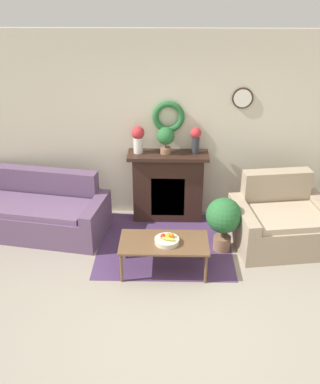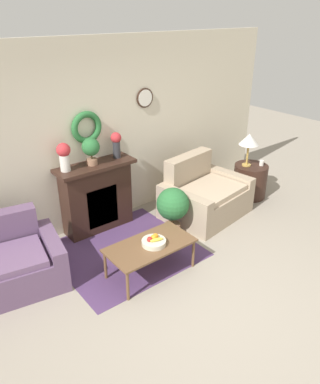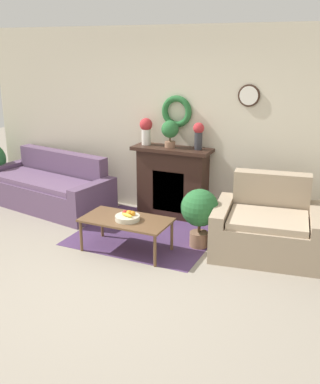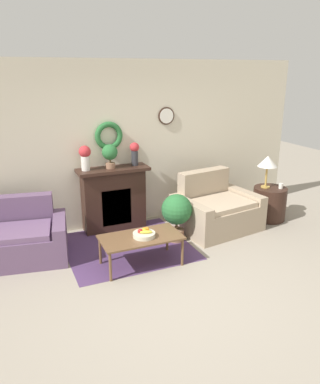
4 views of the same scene
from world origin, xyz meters
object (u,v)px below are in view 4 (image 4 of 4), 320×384
Objects in this scene: table_lamp at (268,162)px; vase_on_mantel_right at (135,152)px; fireplace at (114,198)px; coffee_table at (141,239)px; potted_plant_floor_by_loveseat at (177,212)px; mug at (281,186)px; potted_plant_on_mantel at (110,154)px; loveseat_right at (216,210)px; fruit_bowl at (144,234)px; side_table_by_loveseat at (269,203)px; vase_on_mantel_left at (85,156)px.

vase_on_mantel_right reaches higher than table_lamp.
fireplace reaches higher than coffee_table.
potted_plant_floor_by_loveseat is at bearing -67.93° from vase_on_mantel_right.
table_lamp is 0.48m from mug.
vase_on_mantel_right is at bearing 2.73° from potted_plant_on_mantel.
loveseat_right reaches higher than potted_plant_floor_by_loveseat.
potted_plant_floor_by_loveseat is (-0.81, -0.19, 0.16)m from loveseat_right.
fireplace is 1.35m from coffee_table.
fruit_bowl is at bearing -89.94° from fireplace.
loveseat_right is 0.85m from potted_plant_floor_by_loveseat.
side_table_by_loveseat is 0.77× the size of potted_plant_floor_by_loveseat.
fruit_bowl is 1.65m from vase_on_mantel_left.
fireplace reaches higher than side_table_by_loveseat.
side_table_by_loveseat is 6.31× the size of mug.
fireplace is at bearing -179.16° from vase_on_mantel_right.
fireplace is at bearing -0.76° from vase_on_mantel_left.
table_lamp is at bearing 15.78° from fruit_bowl.
coffee_table is 0.09m from fruit_bowl.
loveseat_right is 1.25m from mug.
mug is (0.20, -0.16, -0.41)m from table_lamp.
table_lamp is 1.91m from potted_plant_floor_by_loveseat.
side_table_by_loveseat is at bearing -38.66° from table_lamp.
vase_on_mantel_right reaches higher than fruit_bowl.
fireplace is at bearing 90.06° from fruit_bowl.
potted_plant_on_mantel reaches higher than coffee_table.
vase_on_mantel_right is (0.42, 1.35, 0.88)m from coffee_table.
mug is (1.21, -0.14, 0.31)m from loveseat_right.
vase_on_mantel_right is at bearing 0.00° from vase_on_mantel_left.
fireplace is 1.13m from potted_plant_floor_by_loveseat.
side_table_by_loveseat is 2.92m from potted_plant_on_mantel.
vase_on_mantel_left is 0.52× the size of potted_plant_floor_by_loveseat.
table_lamp is 6.11× the size of mug.
coffee_table is (-0.04, -1.35, -0.15)m from fireplace.
side_table_by_loveseat is 1.53× the size of vase_on_mantel_right.
coffee_table is at bearing -107.22° from vase_on_mantel_right.
vase_on_mantel_left is (-2.98, 0.66, 0.24)m from table_lamp.
coffee_table is 1.60m from potted_plant_on_mantel.
vase_on_mantel_left is (-1.97, 0.67, 0.95)m from loveseat_right.
potted_plant_floor_by_loveseat is at bearing 32.35° from coffee_table.
potted_plant_on_mantel is (-2.59, 0.64, 0.25)m from table_lamp.
side_table_by_loveseat reaches higher than fruit_bowl.
mug is at bearing 11.56° from fruit_bowl.
coffee_table is at bearing -91.55° from fireplace.
coffee_table is at bearing -164.98° from table_lamp.
vase_on_mantel_right is at bearing 141.68° from loveseat_right.
loveseat_right is 15.29× the size of mug.
fireplace is 2.05× the size of table_lamp.
mug is (2.79, 0.54, 0.25)m from coffee_table.
fruit_bowl is (-1.54, -0.70, 0.14)m from loveseat_right.
potted_plant_floor_by_loveseat reaches higher than coffee_table.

